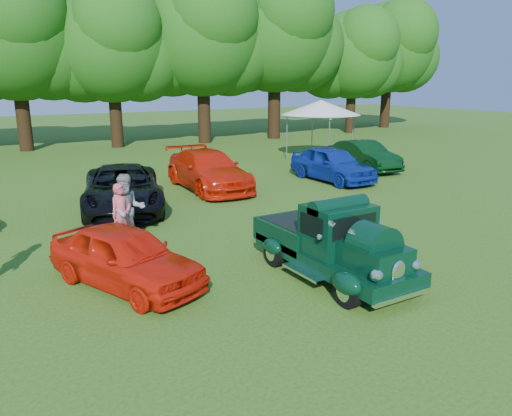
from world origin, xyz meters
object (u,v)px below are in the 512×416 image
back_car_black (122,189)px  back_car_blue (332,164)px  spectator_pink (122,215)px  hero_pickup (331,245)px  back_car_green (364,156)px  red_convertible (125,257)px  back_car_orange (208,170)px  spectator_grey (128,209)px  canopy_tent (321,108)px

back_car_black → back_car_blue: (9.49, 0.35, 0.00)m
back_car_black → spectator_pink: spectator_pink is taller
back_car_blue → back_car_black: bearing=-177.9°
hero_pickup → back_car_blue: 11.23m
back_car_blue → back_car_green: (3.12, 1.36, -0.05)m
red_convertible → back_car_orange: 10.02m
spectator_grey → canopy_tent: canopy_tent is taller
canopy_tent → back_car_orange: bearing=-155.8°
back_car_blue → canopy_tent: canopy_tent is taller
back_car_orange → spectator_pink: size_ratio=3.15×
red_convertible → back_car_blue: size_ratio=0.88×
red_convertible → back_car_orange: (5.89, 8.11, 0.12)m
back_car_green → back_car_orange: bearing=-173.4°
spectator_grey → back_car_blue: bearing=34.8°
hero_pickup → back_car_green: hero_pickup is taller
back_car_black → canopy_tent: canopy_tent is taller
canopy_tent → spectator_grey: bearing=-146.1°
back_car_blue → back_car_green: bearing=23.5°
red_convertible → canopy_tent: (14.77, 12.11, 2.18)m
hero_pickup → spectator_grey: size_ratio=2.27×
hero_pickup → canopy_tent: (10.58, 13.95, 2.10)m
red_convertible → spectator_pink: size_ratio=2.29×
hero_pickup → red_convertible: (-4.19, 1.84, -0.08)m
hero_pickup → back_car_blue: (7.16, 8.66, 0.02)m
red_convertible → back_car_orange: size_ratio=0.73×
hero_pickup → back_car_blue: size_ratio=0.98×
back_car_green → canopy_tent: size_ratio=0.77×
back_car_blue → back_car_green: back_car_blue is taller
spectator_grey → red_convertible: bearing=-94.5°
red_convertible → back_car_green: size_ratio=0.90×
back_car_orange → spectator_grey: (-4.96, -5.30, 0.19)m
back_car_blue → canopy_tent: bearing=57.0°
hero_pickup → back_car_green: bearing=44.3°
back_car_black → spectator_grey: spectator_grey is taller
hero_pickup → red_convertible: 4.57m
spectator_grey → canopy_tent: 16.78m
back_car_green → hero_pickup: bearing=-129.6°
hero_pickup → spectator_pink: 5.74m
hero_pickup → canopy_tent: bearing=52.8°
spectator_pink → spectator_grey: (0.19, 0.07, 0.11)m
spectator_pink → spectator_grey: size_ratio=0.88×
hero_pickup → back_car_black: bearing=105.7°
hero_pickup → back_car_blue: bearing=50.4°
back_car_blue → spectator_pink: bearing=-159.0°
back_car_black → back_car_orange: bearing=37.9°
back_car_orange → back_car_green: back_car_orange is taller
back_car_blue → spectator_grey: spectator_grey is taller
back_car_green → spectator_grey: 14.57m
back_car_blue → spectator_pink: spectator_pink is taller
spectator_grey → canopy_tent: size_ratio=0.34×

